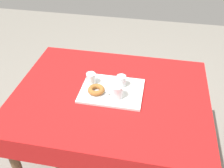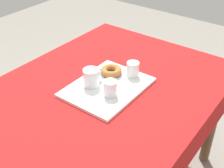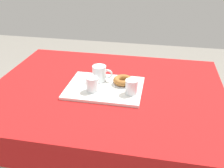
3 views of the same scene
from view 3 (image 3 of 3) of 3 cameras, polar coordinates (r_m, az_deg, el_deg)
dining_table at (r=1.53m, az=-1.24°, el=-3.82°), size 1.33×1.04×0.76m
serving_tray at (r=1.47m, az=-1.64°, el=-0.84°), size 0.43×0.33×0.02m
tea_mug_left at (r=1.51m, az=-2.74°, el=2.24°), size 0.12×0.08×0.09m
water_glass_near at (r=1.38m, az=4.31°, el=-0.81°), size 0.07×0.07×0.08m
water_glass_far at (r=1.41m, az=-4.37°, el=-0.15°), size 0.07×0.07×0.08m
donut_plate_left at (r=1.49m, az=2.43°, el=0.11°), size 0.12×0.12×0.01m
sugar_donut_left at (r=1.48m, az=2.45°, el=0.82°), size 0.11×0.11×0.03m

